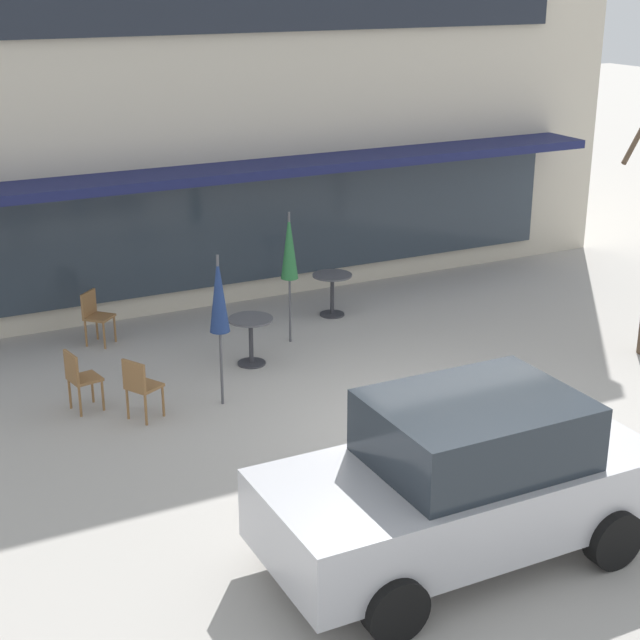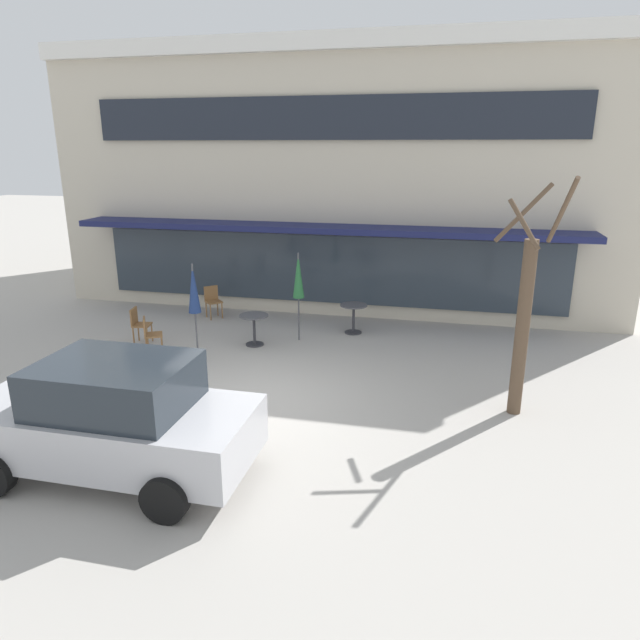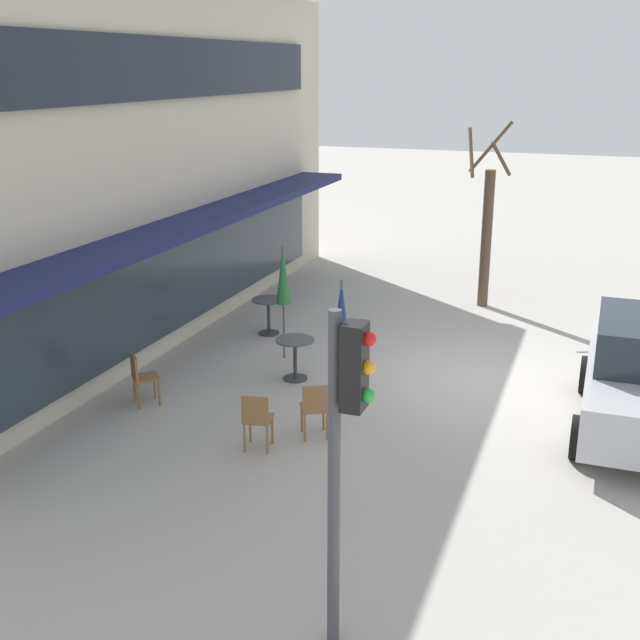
% 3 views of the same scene
% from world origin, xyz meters
% --- Properties ---
extents(ground_plane, '(80.00, 80.00, 0.00)m').
position_xyz_m(ground_plane, '(0.00, 0.00, 0.00)').
color(ground_plane, '#ADA8A0').
extents(building_facade, '(16.27, 9.10, 7.43)m').
position_xyz_m(building_facade, '(0.00, 9.97, 3.72)').
color(building_facade, beige).
rests_on(building_facade, ground).
extents(cafe_table_near_wall, '(0.70, 0.70, 0.76)m').
position_xyz_m(cafe_table_near_wall, '(-1.11, 3.08, 0.52)').
color(cafe_table_near_wall, '#333338').
rests_on(cafe_table_near_wall, ground).
extents(cafe_table_streetside, '(0.70, 0.70, 0.76)m').
position_xyz_m(cafe_table_streetside, '(1.07, 4.54, 0.52)').
color(cafe_table_streetside, '#333338').
rests_on(cafe_table_streetside, ground).
extents(patio_umbrella_green_folded, '(0.28, 0.28, 2.20)m').
position_xyz_m(patio_umbrella_green_folded, '(-2.06, 1.89, 1.63)').
color(patio_umbrella_green_folded, '#4C4C51').
rests_on(patio_umbrella_green_folded, ground).
extents(patio_umbrella_cream_folded, '(0.28, 0.28, 2.20)m').
position_xyz_m(patio_umbrella_cream_folded, '(-0.15, 3.69, 1.63)').
color(patio_umbrella_cream_folded, '#4C4C51').
rests_on(patio_umbrella_cream_folded, ground).
extents(cafe_chair_0, '(0.47, 0.47, 0.89)m').
position_xyz_m(cafe_chair_0, '(-3.90, 2.56, 0.53)').
color(cafe_chair_0, olive).
rests_on(cafe_chair_0, ground).
extents(cafe_chair_1, '(0.57, 0.57, 0.89)m').
position_xyz_m(cafe_chair_1, '(-3.04, 5.05, 0.53)').
color(cafe_chair_1, olive).
rests_on(cafe_chair_1, ground).
extents(cafe_chair_2, '(0.54, 0.54, 0.89)m').
position_xyz_m(cafe_chair_2, '(-3.24, 1.91, 0.53)').
color(cafe_chair_2, olive).
rests_on(cafe_chair_2, ground).
extents(parked_sedan, '(4.20, 2.03, 1.76)m').
position_xyz_m(parked_sedan, '(-1.21, -2.77, 0.88)').
color(parked_sedan, '#B7B7BC').
rests_on(parked_sedan, ground).
extents(street_tree, '(1.18, 1.08, 4.22)m').
position_xyz_m(street_tree, '(4.72, 0.67, 1.81)').
color(street_tree, brown).
rests_on(street_tree, ground).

